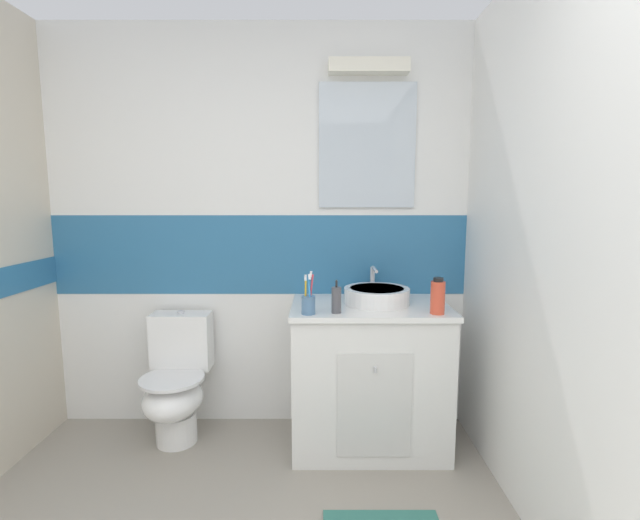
{
  "coord_description": "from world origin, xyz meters",
  "views": [
    {
      "loc": [
        0.38,
        -0.4,
        1.45
      ],
      "look_at": [
        0.38,
        1.92,
        1.13
      ],
      "focal_mm": 25.07,
      "sensor_mm": 36.0,
      "label": 1
    }
  ],
  "objects_px": {
    "toothbrush_cup": "(310,303)",
    "mouthwash_bottle": "(439,297)",
    "toilet": "(178,383)",
    "soap_dispenser": "(338,300)",
    "sink_basin": "(378,295)"
  },
  "relations": [
    {
      "from": "toilet",
      "to": "toothbrush_cup",
      "type": "xyz_separation_m",
      "value": [
        0.8,
        -0.27,
        0.55
      ]
    },
    {
      "from": "toilet",
      "to": "soap_dispenser",
      "type": "xyz_separation_m",
      "value": [
        0.95,
        -0.24,
        0.56
      ]
    },
    {
      "from": "toilet",
      "to": "soap_dispenser",
      "type": "relative_size",
      "value": 4.27
    },
    {
      "from": "toilet",
      "to": "mouthwash_bottle",
      "type": "height_order",
      "value": "mouthwash_bottle"
    },
    {
      "from": "sink_basin",
      "to": "mouthwash_bottle",
      "type": "xyz_separation_m",
      "value": [
        0.29,
        -0.23,
        0.04
      ]
    },
    {
      "from": "toilet",
      "to": "toothbrush_cup",
      "type": "distance_m",
      "value": 1.01
    },
    {
      "from": "toothbrush_cup",
      "to": "soap_dispenser",
      "type": "bearing_deg",
      "value": 10.35
    },
    {
      "from": "toothbrush_cup",
      "to": "mouthwash_bottle",
      "type": "xyz_separation_m",
      "value": [
        0.68,
        0.01,
        0.03
      ]
    },
    {
      "from": "toothbrush_cup",
      "to": "soap_dispenser",
      "type": "relative_size",
      "value": 1.27
    },
    {
      "from": "toothbrush_cup",
      "to": "mouthwash_bottle",
      "type": "relative_size",
      "value": 1.18
    },
    {
      "from": "toilet",
      "to": "soap_dispenser",
      "type": "height_order",
      "value": "soap_dispenser"
    },
    {
      "from": "mouthwash_bottle",
      "to": "sink_basin",
      "type": "bearing_deg",
      "value": 141.11
    },
    {
      "from": "toilet",
      "to": "toothbrush_cup",
      "type": "height_order",
      "value": "toothbrush_cup"
    },
    {
      "from": "mouthwash_bottle",
      "to": "toilet",
      "type": "bearing_deg",
      "value": 170.13
    },
    {
      "from": "sink_basin",
      "to": "soap_dispenser",
      "type": "distance_m",
      "value": 0.32
    }
  ]
}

